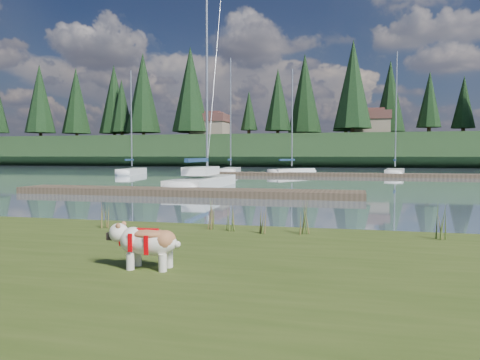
# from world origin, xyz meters

# --- Properties ---
(ground) EXTENTS (200.00, 200.00, 0.00)m
(ground) POSITION_xyz_m (0.00, 30.00, 0.00)
(ground) COLOR slate
(ground) RESTS_ON ground
(bank) EXTENTS (60.00, 9.00, 0.35)m
(bank) POSITION_xyz_m (0.00, -6.00, 0.17)
(bank) COLOR #394919
(bank) RESTS_ON ground
(ridge) EXTENTS (200.00, 20.00, 5.00)m
(ridge) POSITION_xyz_m (0.00, 73.00, 2.50)
(ridge) COLOR #1B3117
(ridge) RESTS_ON ground
(bulldog) EXTENTS (0.95, 0.43, 0.57)m
(bulldog) POSITION_xyz_m (1.00, -5.39, 0.71)
(bulldog) COLOR silver
(bulldog) RESTS_ON bank
(sailboat_main) EXTENTS (2.25, 9.54, 13.56)m
(sailboat_main) POSITION_xyz_m (-4.77, 14.88, 0.42)
(sailboat_main) COLOR white
(sailboat_main) RESTS_ON ground
(dock_near) EXTENTS (16.00, 2.00, 0.30)m
(dock_near) POSITION_xyz_m (-4.00, 9.00, 0.15)
(dock_near) COLOR #4C3D2C
(dock_near) RESTS_ON ground
(dock_far) EXTENTS (26.00, 2.20, 0.30)m
(dock_far) POSITION_xyz_m (2.00, 30.00, 0.15)
(dock_far) COLOR #4C3D2C
(dock_far) RESTS_ON ground
(sailboat_bg_0) EXTENTS (2.56, 6.86, 9.91)m
(sailboat_bg_0) POSITION_xyz_m (-17.16, 30.28, 0.33)
(sailboat_bg_0) COLOR white
(sailboat_bg_0) RESTS_ON ground
(sailboat_bg_1) EXTENTS (2.80, 7.86, 11.54)m
(sailboat_bg_1) POSITION_xyz_m (-8.64, 34.79, 0.33)
(sailboat_bg_1) COLOR white
(sailboat_bg_1) RESTS_ON ground
(sailboat_bg_2) EXTENTS (4.26, 6.30, 9.92)m
(sailboat_bg_2) POSITION_xyz_m (-1.94, 33.13, 0.33)
(sailboat_bg_2) COLOR white
(sailboat_bg_2) RESTS_ON ground
(sailboat_bg_3) EXTENTS (2.32, 7.74, 11.25)m
(sailboat_bg_3) POSITION_xyz_m (7.12, 34.21, 0.33)
(sailboat_bg_3) COLOR white
(sailboat_bg_3) RESTS_ON ground
(weed_0) EXTENTS (0.17, 0.14, 0.71)m
(weed_0) POSITION_xyz_m (0.86, -2.10, 0.65)
(weed_0) COLOR #475B23
(weed_0) RESTS_ON bank
(weed_1) EXTENTS (0.17, 0.14, 0.51)m
(weed_1) POSITION_xyz_m (1.25, -2.24, 0.57)
(weed_1) COLOR #475B23
(weed_1) RESTS_ON bank
(weed_2) EXTENTS (0.17, 0.14, 0.73)m
(weed_2) POSITION_xyz_m (2.61, -2.33, 0.65)
(weed_2) COLOR #475B23
(weed_2) RESTS_ON bank
(weed_3) EXTENTS (0.17, 0.14, 0.62)m
(weed_3) POSITION_xyz_m (-1.26, -2.49, 0.61)
(weed_3) COLOR #475B23
(weed_3) RESTS_ON bank
(weed_4) EXTENTS (0.17, 0.14, 0.49)m
(weed_4) POSITION_xyz_m (1.87, -2.43, 0.56)
(weed_4) COLOR #475B23
(weed_4) RESTS_ON bank
(weed_5) EXTENTS (0.17, 0.14, 0.69)m
(weed_5) POSITION_xyz_m (5.04, -2.22, 0.64)
(weed_5) COLOR #475B23
(weed_5) RESTS_ON bank
(mud_lip) EXTENTS (60.00, 0.50, 0.14)m
(mud_lip) POSITION_xyz_m (0.00, -1.60, 0.07)
(mud_lip) COLOR #33281C
(mud_lip) RESTS_ON ground
(conifer_0) EXTENTS (5.72, 5.72, 14.15)m
(conifer_0) POSITION_xyz_m (-55.00, 67.00, 12.64)
(conifer_0) COLOR #382619
(conifer_0) RESTS_ON ridge
(conifer_1) EXTENTS (4.40, 4.40, 11.30)m
(conifer_1) POSITION_xyz_m (-40.00, 71.00, 11.28)
(conifer_1) COLOR #382619
(conifer_1) RESTS_ON ridge
(conifer_2) EXTENTS (6.60, 6.60, 16.05)m
(conifer_2) POSITION_xyz_m (-25.00, 68.00, 13.54)
(conifer_2) COLOR #382619
(conifer_2) RESTS_ON ridge
(conifer_3) EXTENTS (4.84, 4.84, 12.25)m
(conifer_3) POSITION_xyz_m (-10.00, 72.00, 11.74)
(conifer_3) COLOR #382619
(conifer_3) RESTS_ON ridge
(conifer_4) EXTENTS (6.16, 6.16, 15.10)m
(conifer_4) POSITION_xyz_m (3.00, 66.00, 13.09)
(conifer_4) COLOR #382619
(conifer_4) RESTS_ON ridge
(conifer_5) EXTENTS (3.96, 3.96, 10.35)m
(conifer_5) POSITION_xyz_m (15.00, 70.00, 10.83)
(conifer_5) COLOR #382619
(conifer_5) RESTS_ON ridge
(house_0) EXTENTS (6.30, 5.30, 4.65)m
(house_0) POSITION_xyz_m (-22.00, 70.00, 7.31)
(house_0) COLOR gray
(house_0) RESTS_ON ridge
(house_1) EXTENTS (6.30, 5.30, 4.65)m
(house_1) POSITION_xyz_m (6.00, 71.00, 7.31)
(house_1) COLOR gray
(house_1) RESTS_ON ridge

